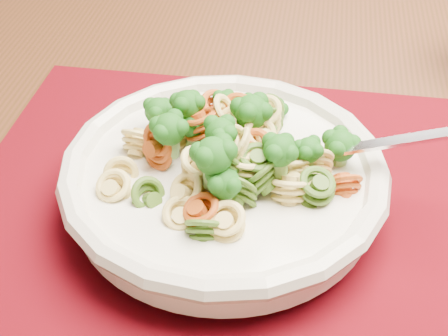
% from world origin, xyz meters
% --- Properties ---
extents(dining_table, '(1.55, 1.20, 0.77)m').
position_xyz_m(dining_table, '(-0.14, -0.50, 0.67)').
color(dining_table, '#502816').
rests_on(dining_table, ground).
extents(placemat, '(0.52, 0.45, 0.00)m').
position_xyz_m(placemat, '(-0.09, -0.57, 0.78)').
color(placemat, '#4F030F').
rests_on(placemat, dining_table).
extents(pasta_bowl, '(0.26, 0.26, 0.05)m').
position_xyz_m(pasta_bowl, '(-0.10, -0.58, 0.81)').
color(pasta_bowl, white).
rests_on(pasta_bowl, placemat).
extents(pasta_broccoli_heap, '(0.22, 0.22, 0.06)m').
position_xyz_m(pasta_broccoli_heap, '(-0.10, -0.58, 0.82)').
color(pasta_broccoli_heap, '#EDCD75').
rests_on(pasta_broccoli_heap, pasta_bowl).
extents(fork, '(0.18, 0.06, 0.08)m').
position_xyz_m(fork, '(-0.05, -0.55, 0.82)').
color(fork, silver).
rests_on(fork, pasta_bowl).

